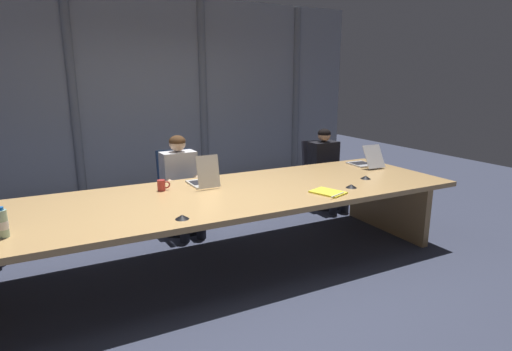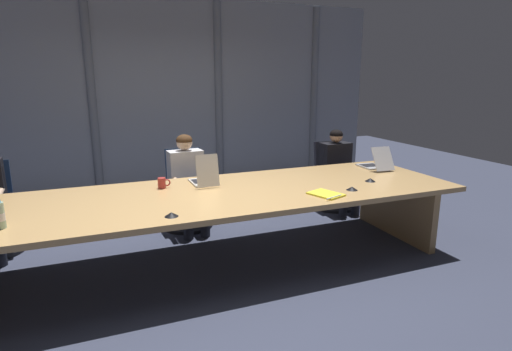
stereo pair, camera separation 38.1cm
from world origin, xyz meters
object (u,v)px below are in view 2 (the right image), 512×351
at_px(laptop_center, 375,164).
at_px(conference_mic_left_side, 171,214).
at_px(conference_mic_middle, 352,188).
at_px(person_center, 339,165).
at_px(water_bottle_primary, 0,216).
at_px(office_chair_center, 333,183).
at_px(coffee_mug_near, 162,183).
at_px(person_left_mid, 188,177).
at_px(laptop_left_mid, 204,179).
at_px(conference_mic_right_side, 370,180).
at_px(office_chair_left_mid, 187,198).
at_px(spiral_notepad, 326,194).

bearing_deg(laptop_center, conference_mic_left_side, 111.24).
bearing_deg(conference_mic_left_side, conference_mic_middle, 4.15).
relative_size(laptop_center, conference_mic_left_side, 4.28).
bearing_deg(person_center, water_bottle_primary, -71.66).
distance_m(office_chair_center, coffee_mug_near, 2.68).
distance_m(office_chair_center, person_left_mid, 2.14).
relative_size(laptop_left_mid, conference_mic_right_side, 3.73).
xyz_separation_m(coffee_mug_near, conference_mic_left_side, (-0.07, -0.88, -0.04)).
bearing_deg(office_chair_left_mid, office_chair_center, 93.02).
xyz_separation_m(office_chair_left_mid, person_center, (2.07, -0.16, 0.28)).
xyz_separation_m(water_bottle_primary, spiral_notepad, (2.64, -0.13, -0.09)).
relative_size(office_chair_left_mid, conference_mic_right_side, 8.59).
bearing_deg(person_center, laptop_left_mid, -72.99).
relative_size(office_chair_center, conference_mic_right_side, 8.31).
xyz_separation_m(conference_mic_left_side, conference_mic_middle, (1.77, 0.13, 0.00)).
xyz_separation_m(office_chair_left_mid, conference_mic_middle, (1.29, -1.60, 0.40)).
bearing_deg(person_left_mid, person_center, 85.92).
distance_m(laptop_center, person_center, 0.72).
bearing_deg(office_chair_left_mid, person_center, 88.60).
bearing_deg(coffee_mug_near, conference_mic_left_side, -94.72).
bearing_deg(conference_mic_left_side, person_left_mid, 73.17).
bearing_deg(conference_mic_left_side, conference_mic_right_side, 9.11).
bearing_deg(laptop_center, conference_mic_right_side, 141.99).
relative_size(office_chair_center, conference_mic_left_side, 8.31).
bearing_deg(laptop_center, water_bottle_primary, 102.81).
distance_m(laptop_left_mid, conference_mic_right_side, 1.74).
distance_m(person_center, coffee_mug_near, 2.58).
distance_m(laptop_center, water_bottle_primary, 3.85).
bearing_deg(coffee_mug_near, conference_mic_right_side, -14.43).
bearing_deg(laptop_left_mid, water_bottle_primary, 110.12).
distance_m(office_chair_center, conference_mic_left_side, 3.13).
bearing_deg(spiral_notepad, office_chair_left_mid, 99.83).
bearing_deg(office_chair_center, conference_mic_left_side, -52.88).
bearing_deg(laptop_left_mid, spiral_notepad, -131.16).
distance_m(person_left_mid, person_center, 2.08).
bearing_deg(coffee_mug_near, spiral_notepad, -30.43).
xyz_separation_m(person_center, coffee_mug_near, (-2.48, -0.68, 0.16)).
bearing_deg(person_left_mid, spiral_notepad, 29.15).
distance_m(office_chair_center, spiral_notepad, 2.04).
bearing_deg(conference_mic_middle, office_chair_left_mid, 128.96).
relative_size(person_center, conference_mic_right_side, 10.09).
height_order(conference_mic_middle, conference_mic_right_side, same).
distance_m(laptop_center, person_left_mid, 2.24).
height_order(coffee_mug_near, conference_mic_left_side, coffee_mug_near).
relative_size(laptop_center, spiral_notepad, 1.30).
relative_size(person_left_mid, person_center, 1.04).
xyz_separation_m(coffee_mug_near, spiral_notepad, (1.38, -0.81, -0.04)).
xyz_separation_m(laptop_center, spiral_notepad, (-1.15, -0.78, -0.05)).
bearing_deg(person_left_mid, office_chair_left_mid, 172.76).
xyz_separation_m(laptop_center, office_chair_left_mid, (-2.11, 0.87, -0.43)).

